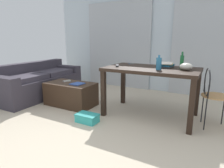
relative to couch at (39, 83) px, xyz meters
The scene contains 16 objects.
ground_plane 2.25m from the couch, ahead, with size 7.60×7.60×0.00m, color beige.
wall_back 2.98m from the couch, 38.66° to the left, with size 5.88×0.10×2.42m, color silver.
curtains 2.90m from the couch, 37.30° to the left, with size 4.02×0.03×2.16m.
couch is the anchor object (origin of this frame).
coffee_table 1.04m from the couch, ahead, with size 0.92×0.53×0.43m.
craft_table 2.55m from the couch, ahead, with size 1.43×0.84×0.80m.
wire_chair 3.40m from the couch, ahead, with size 0.40×0.42×0.85m.
bottle_near 2.73m from the couch, ahead, with size 0.08×0.08×0.21m.
bottle_far 3.00m from the couch, ahead, with size 0.06×0.06×0.25m.
bowl 3.07m from the couch, ahead, with size 0.18×0.18×0.10m, color beige.
book_stack 2.76m from the couch, ahead, with size 0.23×0.31×0.07m.
tv_remote_on_table 2.03m from the couch, ahead, with size 0.05×0.19×0.02m, color #232326.
scissors 2.12m from the couch, 10.40° to the left, with size 0.10×0.07×0.00m.
tv_remote_primary 0.90m from the couch, ahead, with size 0.05×0.14×0.02m, color #B7B7B2.
magazine 1.23m from the couch, ahead, with size 0.21×0.22×0.02m, color #33519E.
shoebox 1.90m from the couch, 19.83° to the right, with size 0.34×0.21×0.13m.
Camera 1 is at (1.19, -1.44, 1.22)m, focal length 30.66 mm.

